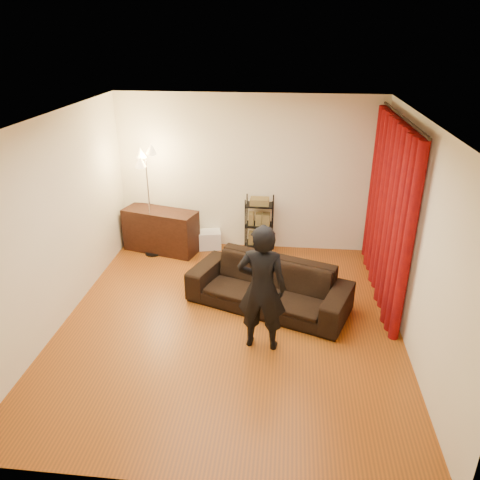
# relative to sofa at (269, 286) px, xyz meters

# --- Properties ---
(floor) EXTENTS (5.00, 5.00, 0.00)m
(floor) POSITION_rel_sofa_xyz_m (-0.49, -0.48, -0.33)
(floor) COLOR #96490F
(floor) RESTS_ON ground
(ceiling) EXTENTS (5.00, 5.00, 0.00)m
(ceiling) POSITION_rel_sofa_xyz_m (-0.49, -0.48, 2.37)
(ceiling) COLOR white
(ceiling) RESTS_ON ground
(wall_back) EXTENTS (5.00, 0.00, 5.00)m
(wall_back) POSITION_rel_sofa_xyz_m (-0.49, 2.02, 1.02)
(wall_back) COLOR #ECE3C3
(wall_back) RESTS_ON ground
(wall_front) EXTENTS (5.00, 0.00, 5.00)m
(wall_front) POSITION_rel_sofa_xyz_m (-0.49, -2.98, 1.02)
(wall_front) COLOR #ECE3C3
(wall_front) RESTS_ON ground
(wall_left) EXTENTS (0.00, 5.00, 5.00)m
(wall_left) POSITION_rel_sofa_xyz_m (-2.74, -0.48, 1.02)
(wall_left) COLOR #ECE3C3
(wall_left) RESTS_ON ground
(wall_right) EXTENTS (0.00, 5.00, 5.00)m
(wall_right) POSITION_rel_sofa_xyz_m (1.76, -0.48, 1.02)
(wall_right) COLOR #ECE3C3
(wall_right) RESTS_ON ground
(curtain_rod) EXTENTS (0.04, 2.65, 0.04)m
(curtain_rod) POSITION_rel_sofa_xyz_m (1.66, 0.64, 2.25)
(curtain_rod) COLOR black
(curtain_rod) RESTS_ON wall_right
(curtain) EXTENTS (0.22, 2.65, 2.55)m
(curtain) POSITION_rel_sofa_xyz_m (1.64, 0.64, 0.95)
(curtain) COLOR #7E0905
(curtain) RESTS_ON ground
(sofa) EXTENTS (2.42, 1.61, 0.66)m
(sofa) POSITION_rel_sofa_xyz_m (0.00, 0.00, 0.00)
(sofa) COLOR black
(sofa) RESTS_ON ground
(person) EXTENTS (0.63, 0.44, 1.63)m
(person) POSITION_rel_sofa_xyz_m (-0.05, -0.92, 0.49)
(person) COLOR black
(person) RESTS_ON ground
(media_cabinet) EXTENTS (1.38, 0.81, 0.76)m
(media_cabinet) POSITION_rel_sofa_xyz_m (-1.98, 1.65, 0.05)
(media_cabinet) COLOR black
(media_cabinet) RESTS_ON ground
(storage_boxes) EXTENTS (0.46, 0.41, 0.32)m
(storage_boxes) POSITION_rel_sofa_xyz_m (-1.15, 1.83, -0.17)
(storage_boxes) COLOR silver
(storage_boxes) RESTS_ON ground
(wire_shelf) EXTENTS (0.46, 0.32, 1.01)m
(wire_shelf) POSITION_rel_sofa_xyz_m (-0.26, 1.79, 0.18)
(wire_shelf) COLOR black
(wire_shelf) RESTS_ON ground
(floor_lamp) EXTENTS (0.35, 0.35, 1.88)m
(floor_lamp) POSITION_rel_sofa_xyz_m (-2.10, 1.48, 0.61)
(floor_lamp) COLOR silver
(floor_lamp) RESTS_ON ground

